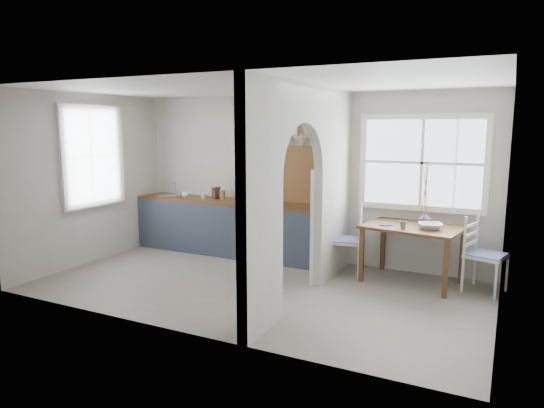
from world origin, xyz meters
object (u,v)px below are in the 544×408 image
at_px(dining_table, 411,254).
at_px(kettle, 321,201).
at_px(chair_left, 345,239).
at_px(chair_right, 486,254).
at_px(vase, 425,218).

relative_size(dining_table, kettle, 5.62).
relative_size(chair_left, chair_right, 1.02).
relative_size(chair_right, vase, 5.80).
bearing_deg(kettle, vase, 27.07).
height_order(dining_table, chair_left, chair_left).
height_order(chair_left, kettle, kettle).
relative_size(dining_table, chair_right, 1.27).
xyz_separation_m(chair_left, kettle, (-0.42, 0.10, 0.51)).
distance_m(dining_table, kettle, 1.50).
bearing_deg(chair_right, dining_table, 108.94).
height_order(chair_right, kettle, kettle).
bearing_deg(dining_table, chair_right, 11.94).
xyz_separation_m(dining_table, chair_left, (-0.93, -0.00, 0.11)).
distance_m(chair_right, kettle, 2.34).
bearing_deg(chair_left, vase, 85.68).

